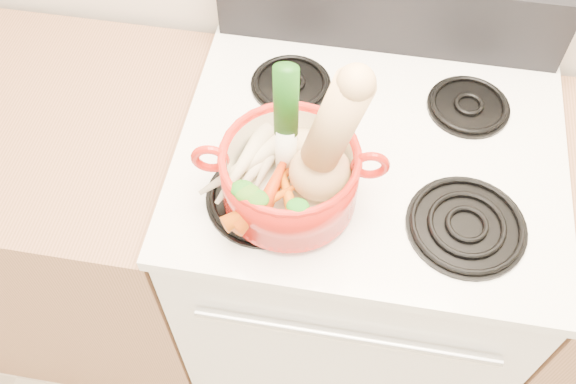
% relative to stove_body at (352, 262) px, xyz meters
% --- Properties ---
extents(stove_body, '(0.76, 0.65, 0.92)m').
position_rel_stove_body_xyz_m(stove_body, '(0.00, 0.00, 0.00)').
color(stove_body, white).
rests_on(stove_body, floor).
extents(cooktop, '(0.78, 0.67, 0.03)m').
position_rel_stove_body_xyz_m(cooktop, '(0.00, 0.00, 0.47)').
color(cooktop, white).
rests_on(cooktop, stove_body).
extents(control_backsplash, '(0.76, 0.05, 0.18)m').
position_rel_stove_body_xyz_m(control_backsplash, '(0.00, 0.30, 0.58)').
color(control_backsplash, black).
rests_on(control_backsplash, cooktop).
extents(oven_handle, '(0.60, 0.02, 0.02)m').
position_rel_stove_body_xyz_m(oven_handle, '(0.00, -0.34, 0.32)').
color(oven_handle, silver).
rests_on(oven_handle, stove_body).
extents(burner_front_left, '(0.22, 0.22, 0.02)m').
position_rel_stove_body_xyz_m(burner_front_left, '(-0.19, -0.16, 0.50)').
color(burner_front_left, black).
rests_on(burner_front_left, cooktop).
extents(burner_front_right, '(0.22, 0.22, 0.02)m').
position_rel_stove_body_xyz_m(burner_front_right, '(0.19, -0.16, 0.50)').
color(burner_front_right, black).
rests_on(burner_front_right, cooktop).
extents(burner_back_left, '(0.17, 0.17, 0.02)m').
position_rel_stove_body_xyz_m(burner_back_left, '(-0.19, 0.14, 0.50)').
color(burner_back_left, black).
rests_on(burner_back_left, cooktop).
extents(burner_back_right, '(0.17, 0.17, 0.02)m').
position_rel_stove_body_xyz_m(burner_back_right, '(0.19, 0.14, 0.50)').
color(burner_back_right, black).
rests_on(burner_back_right, cooktop).
extents(dutch_oven, '(0.28, 0.28, 0.12)m').
position_rel_stove_body_xyz_m(dutch_oven, '(-0.14, -0.16, 0.57)').
color(dutch_oven, '#B0180F').
rests_on(dutch_oven, burner_front_left).
extents(pot_handle_left, '(0.07, 0.02, 0.07)m').
position_rel_stove_body_xyz_m(pot_handle_left, '(-0.28, -0.17, 0.61)').
color(pot_handle_left, '#B0180F').
rests_on(pot_handle_left, dutch_oven).
extents(pot_handle_right, '(0.07, 0.02, 0.07)m').
position_rel_stove_body_xyz_m(pot_handle_right, '(-0.00, -0.14, 0.61)').
color(pot_handle_right, '#B0180F').
rests_on(pot_handle_right, dutch_oven).
extents(squash, '(0.21, 0.15, 0.31)m').
position_rel_stove_body_xyz_m(squash, '(-0.07, -0.15, 0.68)').
color(squash, tan).
rests_on(squash, dutch_oven).
extents(leek, '(0.05, 0.05, 0.28)m').
position_rel_stove_body_xyz_m(leek, '(-0.15, -0.12, 0.67)').
color(leek, white).
rests_on(leek, dutch_oven).
extents(ginger, '(0.10, 0.08, 0.05)m').
position_rel_stove_body_xyz_m(ginger, '(-0.13, -0.07, 0.56)').
color(ginger, tan).
rests_on(ginger, dutch_oven).
extents(parsnip_0, '(0.14, 0.24, 0.07)m').
position_rel_stove_body_xyz_m(parsnip_0, '(-0.19, -0.10, 0.56)').
color(parsnip_0, '#EFE7C2').
rests_on(parsnip_0, dutch_oven).
extents(parsnip_1, '(0.18, 0.18, 0.06)m').
position_rel_stove_body_xyz_m(parsnip_1, '(-0.23, -0.13, 0.56)').
color(parsnip_1, beige).
rests_on(parsnip_1, dutch_oven).
extents(parsnip_2, '(0.09, 0.20, 0.06)m').
position_rel_stove_body_xyz_m(parsnip_2, '(-0.18, -0.09, 0.57)').
color(parsnip_2, beige).
rests_on(parsnip_2, dutch_oven).
extents(parsnip_3, '(0.10, 0.18, 0.05)m').
position_rel_stove_body_xyz_m(parsnip_3, '(-0.23, -0.14, 0.57)').
color(parsnip_3, beige).
rests_on(parsnip_3, dutch_oven).
extents(carrot_0, '(0.06, 0.15, 0.04)m').
position_rel_stove_body_xyz_m(carrot_0, '(-0.17, -0.18, 0.55)').
color(carrot_0, '#D9480A').
rests_on(carrot_0, dutch_oven).
extents(carrot_1, '(0.11, 0.16, 0.05)m').
position_rel_stove_body_xyz_m(carrot_1, '(-0.18, -0.20, 0.56)').
color(carrot_1, '#C65009').
rests_on(carrot_1, dutch_oven).
extents(carrot_2, '(0.09, 0.16, 0.04)m').
position_rel_stove_body_xyz_m(carrot_2, '(-0.14, -0.20, 0.56)').
color(carrot_2, '#D1620A').
rests_on(carrot_2, dutch_oven).
extents(carrot_3, '(0.13, 0.12, 0.04)m').
position_rel_stove_body_xyz_m(carrot_3, '(-0.18, -0.23, 0.57)').
color(carrot_3, '#D7650A').
rests_on(carrot_3, dutch_oven).
extents(carrot_4, '(0.06, 0.16, 0.04)m').
position_rel_stove_body_xyz_m(carrot_4, '(-0.16, -0.18, 0.58)').
color(carrot_4, '#C23509').
rests_on(carrot_4, dutch_oven).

